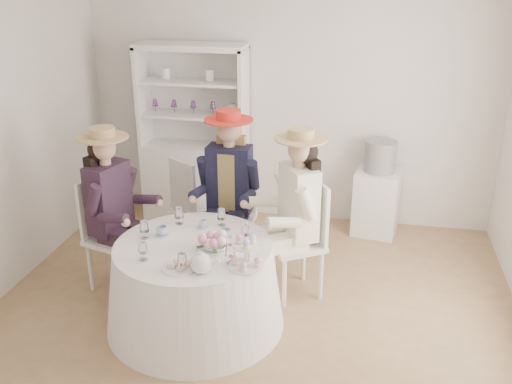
# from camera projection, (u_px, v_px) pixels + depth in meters

# --- Properties ---
(ground) EXTENTS (4.50, 4.50, 0.00)m
(ground) POSITION_uv_depth(u_px,v_px,m) (254.00, 308.00, 4.95)
(ground) COLOR olive
(ground) RESTS_ON ground
(wall_back) EXTENTS (4.50, 0.00, 4.50)m
(wall_back) POSITION_uv_depth(u_px,v_px,m) (290.00, 103.00, 6.26)
(wall_back) COLOR silver
(wall_back) RESTS_ON ground
(wall_front) EXTENTS (4.50, 0.00, 4.50)m
(wall_front) POSITION_uv_depth(u_px,v_px,m) (167.00, 300.00, 2.62)
(wall_front) COLOR silver
(wall_front) RESTS_ON ground
(tea_table) EXTENTS (1.46, 1.46, 0.72)m
(tea_table) POSITION_uv_depth(u_px,v_px,m) (195.00, 285.00, 4.63)
(tea_table) COLOR white
(tea_table) RESTS_ON ground
(hutch) EXTENTS (1.24, 0.60, 1.99)m
(hutch) POSITION_uv_depth(u_px,v_px,m) (196.00, 159.00, 6.47)
(hutch) COLOR silver
(hutch) RESTS_ON ground
(side_table) EXTENTS (0.52, 0.52, 0.71)m
(side_table) POSITION_uv_depth(u_px,v_px,m) (376.00, 202.00, 6.22)
(side_table) COLOR silver
(side_table) RESTS_ON ground
(hatbox) EXTENTS (0.36, 0.36, 0.33)m
(hatbox) POSITION_uv_depth(u_px,v_px,m) (380.00, 156.00, 6.02)
(hatbox) COLOR black
(hatbox) RESTS_ON side_table
(guest_left) EXTENTS (0.62, 0.57, 1.52)m
(guest_left) POSITION_uv_depth(u_px,v_px,m) (112.00, 201.00, 4.97)
(guest_left) COLOR silver
(guest_left) RESTS_ON ground
(guest_mid) EXTENTS (0.57, 0.59, 1.57)m
(guest_mid) POSITION_uv_depth(u_px,v_px,m) (229.00, 183.00, 5.28)
(guest_mid) COLOR silver
(guest_mid) RESTS_ON ground
(guest_right) EXTENTS (0.66, 0.61, 1.54)m
(guest_right) POSITION_uv_depth(u_px,v_px,m) (296.00, 205.00, 4.85)
(guest_right) COLOR silver
(guest_right) RESTS_ON ground
(spare_chair) EXTENTS (0.56, 0.56, 0.97)m
(spare_chair) POSITION_uv_depth(u_px,v_px,m) (192.00, 201.00, 5.82)
(spare_chair) COLOR silver
(spare_chair) RESTS_ON ground
(teacup_a) EXTENTS (0.10, 0.10, 0.07)m
(teacup_a) POSITION_uv_depth(u_px,v_px,m) (162.00, 232.00, 4.63)
(teacup_a) COLOR white
(teacup_a) RESTS_ON tea_table
(teacup_b) EXTENTS (0.08, 0.08, 0.07)m
(teacup_b) POSITION_uv_depth(u_px,v_px,m) (202.00, 225.00, 4.76)
(teacup_b) COLOR white
(teacup_b) RESTS_ON tea_table
(teacup_c) EXTENTS (0.11, 0.11, 0.07)m
(teacup_c) POSITION_uv_depth(u_px,v_px,m) (226.00, 234.00, 4.58)
(teacup_c) COLOR white
(teacup_c) RESTS_ON tea_table
(flower_bowl) EXTENTS (0.19, 0.19, 0.05)m
(flower_bowl) POSITION_uv_depth(u_px,v_px,m) (215.00, 247.00, 4.40)
(flower_bowl) COLOR white
(flower_bowl) RESTS_ON tea_table
(flower_arrangement) EXTENTS (0.20, 0.19, 0.07)m
(flower_arrangement) POSITION_uv_depth(u_px,v_px,m) (214.00, 239.00, 4.38)
(flower_arrangement) COLOR pink
(flower_arrangement) RESTS_ON tea_table
(table_teapot) EXTENTS (0.22, 0.16, 0.17)m
(table_teapot) POSITION_uv_depth(u_px,v_px,m) (201.00, 263.00, 4.08)
(table_teapot) COLOR white
(table_teapot) RESTS_ON tea_table
(sandwich_plate) EXTENTS (0.26, 0.26, 0.06)m
(sandwich_plate) POSITION_uv_depth(u_px,v_px,m) (179.00, 266.00, 4.15)
(sandwich_plate) COLOR white
(sandwich_plate) RESTS_ON tea_table
(cupcake_stand) EXTENTS (0.26, 0.26, 0.24)m
(cupcake_stand) POSITION_uv_depth(u_px,v_px,m) (246.00, 256.00, 4.14)
(cupcake_stand) COLOR white
(cupcake_stand) RESTS_ON tea_table
(stemware_set) EXTENTS (0.89, 0.89, 0.15)m
(stemware_set) POSITION_uv_depth(u_px,v_px,m) (192.00, 236.00, 4.46)
(stemware_set) COLOR white
(stemware_set) RESTS_ON tea_table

